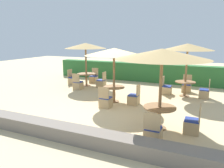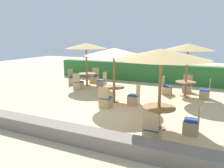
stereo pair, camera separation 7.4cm
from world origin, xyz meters
name	(u,v)px [view 1 (the left image)]	position (x,y,z in m)	size (l,w,h in m)	color
ground_plane	(106,107)	(0.00, 0.00, 0.00)	(40.00, 40.00, 0.00)	#D1BA8C
hedge_row	(146,72)	(0.00, 6.18, 0.61)	(13.00, 0.70, 1.22)	#2D6B33
stone_border	(60,131)	(0.00, -3.14, 0.21)	(10.00, 0.56, 0.41)	slate
parasol_back_right	(188,47)	(2.83, 3.24, 2.45)	(2.44, 2.44, 2.63)	olive
round_table_back_right	(185,85)	(2.83, 3.24, 0.58)	(0.99, 0.99, 0.75)	olive
patio_chair_back_right_east	(204,93)	(3.75, 3.25, 0.26)	(0.46, 0.46, 0.93)	tan
patio_chair_back_right_west	(166,89)	(1.92, 3.28, 0.26)	(0.46, 0.46, 0.93)	tan
patio_chair_back_right_north	(186,87)	(2.83, 4.18, 0.26)	(0.46, 0.46, 0.93)	tan
parasol_back_left	(86,46)	(-2.97, 3.41, 2.41)	(2.48, 2.48, 2.59)	olive
round_table_back_left	(86,76)	(-2.97, 3.41, 0.60)	(1.12, 1.12, 0.75)	olive
patio_chair_back_left_south	(78,85)	(-2.91, 2.36, 0.26)	(0.46, 0.46, 0.93)	tan
patio_chair_back_left_north	(94,79)	(-3.01, 4.41, 0.26)	(0.46, 0.46, 0.93)	tan
patio_chair_back_left_east	(101,83)	(-1.93, 3.38, 0.26)	(0.46, 0.46, 0.93)	tan
patio_chair_back_left_west	(73,80)	(-3.99, 3.42, 0.26)	(0.46, 0.46, 0.93)	tan
parasol_front_right	(162,54)	(2.50, -1.27, 2.41)	(2.90, 2.90, 2.58)	olive
round_table_front_right	(159,112)	(2.50, -1.27, 0.57)	(1.04, 1.04, 0.74)	olive
patio_chair_front_right_south	(153,134)	(2.55, -2.31, 0.26)	(0.46, 0.46, 0.93)	tan
patio_chair_front_right_east	(192,125)	(3.51, -1.21, 0.26)	(0.46, 0.46, 0.93)	tan
parasol_center	(114,52)	(-0.04, 0.92, 2.28)	(2.62, 2.62, 2.45)	olive
round_table_center	(114,90)	(-0.04, 0.92, 0.54)	(0.98, 0.98, 0.71)	olive
patio_chair_center_east	(134,99)	(0.94, 0.88, 0.26)	(0.46, 0.46, 0.93)	tan
patio_chair_center_south	(106,102)	(-0.02, -0.02, 0.26)	(0.46, 0.46, 0.93)	tan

